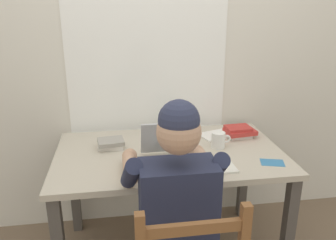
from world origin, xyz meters
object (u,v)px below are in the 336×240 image
at_px(coffee_mug_dark, 171,127).
at_px(book_stack_main, 239,132).
at_px(desk, 169,165).
at_px(computer_mouse, 215,161).
at_px(landscape_photo_print, 272,163).
at_px(coffee_mug_white, 219,140).
at_px(laptop, 172,155).
at_px(seated_person, 174,206).
at_px(book_stack_side, 111,144).

relative_size(coffee_mug_dark, book_stack_main, 0.60).
height_order(desk, computer_mouse, computer_mouse).
xyz_separation_m(desk, coffee_mug_dark, (0.05, 0.29, 0.14)).
bearing_deg(book_stack_main, desk, -161.82).
bearing_deg(coffee_mug_dark, book_stack_main, -15.52).
bearing_deg(landscape_photo_print, coffee_mug_white, 149.13).
xyz_separation_m(coffee_mug_dark, landscape_photo_print, (0.50, -0.53, -0.05)).
distance_m(laptop, coffee_mug_white, 0.37).
height_order(seated_person, laptop, seated_person).
relative_size(seated_person, book_stack_main, 5.90).
xyz_separation_m(computer_mouse, coffee_mug_white, (0.08, 0.22, 0.03)).
relative_size(laptop, landscape_photo_print, 2.54).
relative_size(computer_mouse, landscape_photo_print, 0.77).
height_order(coffee_mug_white, book_stack_side, coffee_mug_white).
xyz_separation_m(coffee_mug_white, book_stack_side, (-0.66, 0.09, -0.02)).
height_order(desk, seated_person, seated_person).
height_order(seated_person, coffee_mug_dark, seated_person).
distance_m(computer_mouse, book_stack_main, 0.46).
height_order(book_stack_main, book_stack_side, book_stack_main).
distance_m(coffee_mug_white, coffee_mug_dark, 0.37).
bearing_deg(computer_mouse, book_stack_main, 53.81).
bearing_deg(coffee_mug_dark, desk, -100.83).
relative_size(laptop, coffee_mug_white, 2.69).
xyz_separation_m(coffee_mug_white, book_stack_main, (0.19, 0.15, -0.01)).
bearing_deg(book_stack_main, computer_mouse, -126.19).
xyz_separation_m(computer_mouse, book_stack_main, (0.27, 0.37, 0.02)).
height_order(laptop, book_stack_side, laptop).
distance_m(book_stack_main, landscape_photo_print, 0.41).
relative_size(desk, seated_person, 1.10).
bearing_deg(coffee_mug_white, coffee_mug_dark, 133.17).
xyz_separation_m(coffee_mug_white, landscape_photo_print, (0.24, -0.26, -0.05)).
distance_m(laptop, book_stack_main, 0.60).
bearing_deg(laptop, coffee_mug_dark, 81.67).
relative_size(desk, computer_mouse, 13.67).
relative_size(desk, coffee_mug_dark, 10.88).
xyz_separation_m(coffee_mug_dark, book_stack_main, (0.44, -0.12, -0.01)).
bearing_deg(seated_person, laptop, 82.50).
relative_size(seated_person, book_stack_side, 7.28).
relative_size(desk, laptop, 4.14).
bearing_deg(landscape_photo_print, book_stack_main, 113.31).
distance_m(desk, book_stack_side, 0.39).
height_order(seated_person, computer_mouse, seated_person).
relative_size(coffee_mug_white, landscape_photo_print, 0.94).
distance_m(seated_person, computer_mouse, 0.40).
bearing_deg(seated_person, landscape_photo_print, 21.89).
bearing_deg(coffee_mug_white, landscape_photo_print, -46.80).
height_order(seated_person, book_stack_side, seated_person).
height_order(laptop, landscape_photo_print, laptop).
distance_m(seated_person, coffee_mug_white, 0.63).
relative_size(computer_mouse, book_stack_side, 0.59).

